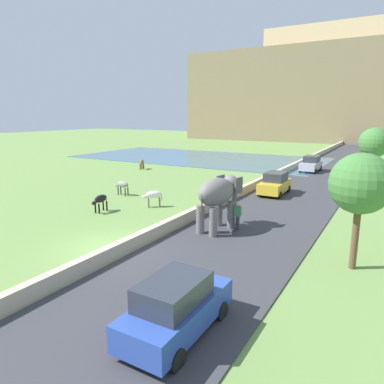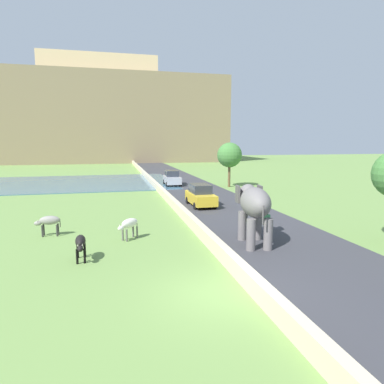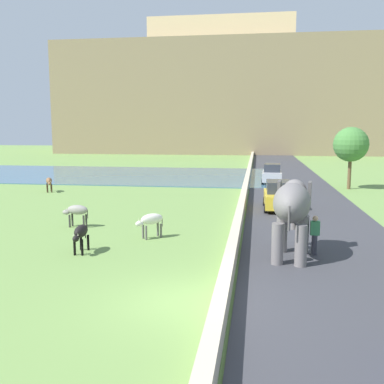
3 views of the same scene
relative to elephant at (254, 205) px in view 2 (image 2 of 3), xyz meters
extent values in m
plane|color=#6B8E47|center=(-3.46, -4.94, -2.04)|extent=(220.00, 220.00, 0.00)
cube|color=#38383D|center=(1.54, 15.06, -2.01)|extent=(7.00, 120.00, 0.06)
cube|color=beige|center=(-2.26, 13.06, -1.69)|extent=(0.40, 110.00, 0.69)
cube|color=#426B84|center=(-17.46, 28.90, -2.00)|extent=(36.00, 18.00, 0.08)
cube|color=#897556|center=(-9.46, 79.81, 8.81)|extent=(64.00, 28.00, 21.69)
cube|color=#D6BC89|center=(-9.46, 79.81, 22.66)|extent=(30.11, 8.00, 6.00)
cylinder|color=#D6BC89|center=(-22.25, 79.81, 22.74)|extent=(3.34, 3.34, 6.17)
cylinder|color=#D6BC89|center=(-13.72, 79.81, 22.50)|extent=(4.70, 4.70, 5.68)
cylinder|color=#D6BC89|center=(-5.19, 79.81, 22.70)|extent=(3.51, 3.51, 6.09)
cylinder|color=#D6BC89|center=(3.34, 79.81, 22.70)|extent=(3.49, 3.49, 6.08)
ellipsoid|color=slate|center=(-0.03, -0.22, 0.20)|extent=(1.77, 2.87, 1.50)
cylinder|color=slate|center=(-0.32, 0.71, -1.24)|extent=(0.44, 0.44, 1.60)
cylinder|color=slate|center=(0.51, 0.59, -1.24)|extent=(0.44, 0.44, 1.60)
cylinder|color=slate|center=(-0.57, -1.03, -1.24)|extent=(0.44, 0.44, 1.60)
cylinder|color=slate|center=(0.26, -1.15, -1.24)|extent=(0.44, 0.44, 1.60)
ellipsoid|color=slate|center=(0.17, 1.18, 0.39)|extent=(1.12, 1.03, 1.10)
cube|color=#504C4C|center=(-0.45, 1.13, 0.43)|extent=(0.22, 0.71, 0.90)
cube|color=#504C4C|center=(0.74, 0.96, 0.43)|extent=(0.22, 0.71, 0.90)
cylinder|color=slate|center=(0.23, 1.65, -0.50)|extent=(0.28, 0.28, 1.50)
cone|color=silver|center=(0.01, 1.61, -0.05)|extent=(0.20, 0.57, 0.17)
cone|color=silver|center=(0.44, 1.55, -0.05)|extent=(0.20, 0.57, 0.17)
cylinder|color=#504C4C|center=(-0.22, -1.53, -0.15)|extent=(0.08, 0.08, 0.90)
cylinder|color=#33333D|center=(0.95, 0.48, -1.61)|extent=(0.22, 0.22, 0.85)
cube|color=#388451|center=(0.95, 0.48, -0.91)|extent=(0.36, 0.22, 0.56)
sphere|color=tan|center=(0.95, 0.48, -0.52)|extent=(0.22, 0.22, 0.22)
cube|color=gold|center=(-0.03, 10.35, -1.34)|extent=(1.74, 4.02, 0.80)
cube|color=#2D333D|center=(-0.03, 10.55, -0.59)|extent=(1.47, 2.22, 0.70)
cylinder|color=black|center=(0.79, 9.06, -1.74)|extent=(0.19, 0.60, 0.60)
cylinder|color=black|center=(-0.82, 9.04, -1.74)|extent=(0.19, 0.60, 0.60)
cylinder|color=black|center=(0.76, 11.66, -1.74)|extent=(0.19, 0.60, 0.60)
cylinder|color=black|center=(-0.85, 11.64, -1.74)|extent=(0.19, 0.60, 0.60)
cube|color=#B7B7BC|center=(-0.03, 23.78, -1.34)|extent=(1.80, 4.04, 0.80)
cube|color=#2D333D|center=(-0.03, 23.98, -0.59)|extent=(1.50, 2.24, 0.70)
cylinder|color=black|center=(0.74, 22.46, -1.74)|extent=(0.20, 0.60, 0.60)
cylinder|color=black|center=(-0.87, 22.50, -1.74)|extent=(0.20, 0.60, 0.60)
cylinder|color=black|center=(0.81, 25.06, -1.74)|extent=(0.20, 0.60, 0.60)
cylinder|color=black|center=(-0.80, 25.10, -1.74)|extent=(0.20, 0.60, 0.60)
ellipsoid|color=black|center=(-8.39, -0.44, -1.14)|extent=(0.51, 1.13, 0.50)
cylinder|color=black|center=(-8.21, -0.81, -1.71)|extent=(0.10, 0.10, 0.65)
cylinder|color=black|center=(-8.52, -0.84, -1.71)|extent=(0.10, 0.10, 0.65)
cylinder|color=black|center=(-8.26, -0.05, -1.71)|extent=(0.10, 0.10, 0.65)
cylinder|color=black|center=(-8.57, -0.07, -1.71)|extent=(0.10, 0.10, 0.65)
ellipsoid|color=black|center=(-8.35, -1.07, -1.29)|extent=(0.27, 0.41, 0.26)
cone|color=beige|center=(-8.26, -1.07, -1.12)|extent=(0.04, 0.04, 0.12)
cone|color=beige|center=(-8.44, -1.08, -1.12)|extent=(0.04, 0.04, 0.12)
cylinder|color=black|center=(-8.43, 0.10, -1.34)|extent=(0.04, 0.04, 0.45)
ellipsoid|color=silver|center=(-6.11, 2.35, -1.14)|extent=(1.12, 1.06, 0.50)
cylinder|color=#595753|center=(-6.30, 1.98, -1.71)|extent=(0.10, 0.10, 0.65)
cylinder|color=#595753|center=(-6.50, 2.22, -1.71)|extent=(0.10, 0.10, 0.65)
cylinder|color=#595753|center=(-5.72, 2.49, -1.71)|extent=(0.10, 0.10, 0.65)
cylinder|color=#595753|center=(-5.92, 2.72, -1.71)|extent=(0.10, 0.10, 0.65)
ellipsoid|color=silver|center=(-6.59, 1.94, -1.29)|extent=(0.46, 0.44, 0.26)
cone|color=beige|center=(-6.53, 1.87, -1.12)|extent=(0.04, 0.04, 0.12)
cone|color=beige|center=(-6.65, 2.00, -1.12)|extent=(0.04, 0.04, 0.12)
cylinder|color=#595753|center=(-5.71, 2.71, -1.34)|extent=(0.04, 0.04, 0.45)
ellipsoid|color=gray|center=(-10.42, 4.05, -1.14)|extent=(1.12, 0.49, 0.50)
cylinder|color=#373533|center=(-10.81, 3.92, -1.71)|extent=(0.10, 0.10, 0.65)
cylinder|color=#373533|center=(-10.80, 4.23, -1.71)|extent=(0.10, 0.10, 0.65)
cylinder|color=#373533|center=(-10.04, 3.88, -1.71)|extent=(0.10, 0.10, 0.65)
cylinder|color=#373533|center=(-10.03, 4.19, -1.71)|extent=(0.10, 0.10, 0.65)
ellipsoid|color=gray|center=(-11.05, 4.09, -1.29)|extent=(0.41, 0.26, 0.26)
cone|color=beige|center=(-11.06, 4.00, -1.12)|extent=(0.04, 0.04, 0.12)
cone|color=beige|center=(-11.05, 4.18, -1.12)|extent=(0.04, 0.04, 0.12)
cylinder|color=#373533|center=(-9.88, 4.03, -1.34)|extent=(0.04, 0.04, 0.45)
cylinder|color=brown|center=(6.21, 20.97, -0.68)|extent=(0.28, 0.28, 2.71)
sphere|color=#427A38|center=(6.21, 20.97, 1.67)|extent=(2.85, 2.85, 2.85)
camera|label=1|loc=(8.11, -16.84, 4.26)|focal=32.88mm
camera|label=2|loc=(-6.87, -15.30, 3.20)|focal=31.02mm
camera|label=3|loc=(-1.36, -17.20, 3.01)|focal=41.59mm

